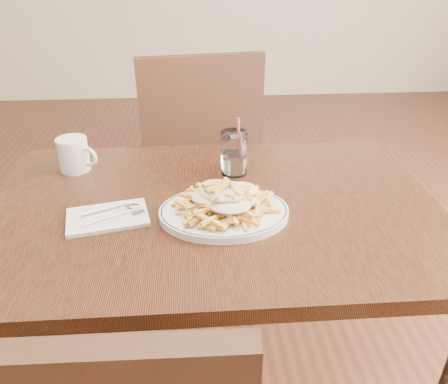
{
  "coord_description": "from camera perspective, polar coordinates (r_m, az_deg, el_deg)",
  "views": [
    {
      "loc": [
        -0.05,
        -1.0,
        1.34
      ],
      "look_at": [
        0.02,
        -0.07,
        0.82
      ],
      "focal_mm": 35.0,
      "sensor_mm": 36.0,
      "label": 1
    }
  ],
  "objects": [
    {
      "name": "napkin",
      "position": [
        1.13,
        -14.95,
        -3.19
      ],
      "size": [
        0.22,
        0.17,
        0.01
      ],
      "primitive_type": "cube",
      "rotation": [
        0.0,
        0.0,
        0.21
      ],
      "color": "silver",
      "rests_on": "table"
    },
    {
      "name": "coffee_mug",
      "position": [
        1.4,
        -18.96,
        4.66
      ],
      "size": [
        0.12,
        0.09,
        0.1
      ],
      "color": "white",
      "rests_on": "table"
    },
    {
      "name": "fries_plate",
      "position": [
        1.1,
        0.0,
        -2.66
      ],
      "size": [
        0.37,
        0.34,
        0.02
      ],
      "color": "white",
      "rests_on": "table"
    },
    {
      "name": "table",
      "position": [
        1.21,
        -1.31,
        -4.67
      ],
      "size": [
        1.2,
        0.8,
        0.75
      ],
      "color": "black",
      "rests_on": "ground"
    },
    {
      "name": "loaded_fries",
      "position": [
        1.08,
        0.0,
        -0.5
      ],
      "size": [
        0.26,
        0.22,
        0.07
      ],
      "color": "#EAB047",
      "rests_on": "fries_plate"
    },
    {
      "name": "cutlery",
      "position": [
        1.13,
        -14.97,
        -2.72
      ],
      "size": [
        0.16,
        0.13,
        0.01
      ],
      "color": "silver",
      "rests_on": "napkin"
    },
    {
      "name": "water_glass",
      "position": [
        1.31,
        1.34,
        4.81
      ],
      "size": [
        0.08,
        0.08,
        0.18
      ],
      "color": "white",
      "rests_on": "table"
    },
    {
      "name": "chair_far",
      "position": [
        1.87,
        -3.38,
        4.79
      ],
      "size": [
        0.54,
        0.54,
        1.02
      ],
      "color": "black",
      "rests_on": "ground"
    }
  ]
}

